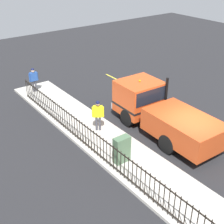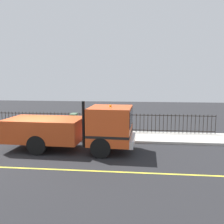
# 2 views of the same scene
# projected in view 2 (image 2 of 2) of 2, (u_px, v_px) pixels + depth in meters

# --- Properties ---
(ground_plane) EXTENTS (51.89, 51.89, 0.00)m
(ground_plane) POSITION_uv_depth(u_px,v_px,m) (37.00, 150.00, 12.85)
(ground_plane) COLOR #232326
(ground_plane) RESTS_ON ground
(sidewalk_slab) EXTENTS (2.58, 23.59, 0.14)m
(sidewalk_slab) POSITION_uv_depth(u_px,v_px,m) (57.00, 135.00, 15.95)
(sidewalk_slab) COLOR #B7B2A8
(sidewalk_slab) RESTS_ON ground
(lane_marking) EXTENTS (0.12, 21.23, 0.01)m
(lane_marking) POSITION_uv_depth(u_px,v_px,m) (13.00, 168.00, 10.37)
(lane_marking) COLOR yellow
(lane_marking) RESTS_ON ground
(work_truck) EXTENTS (2.48, 6.61, 2.63)m
(work_truck) POSITION_uv_depth(u_px,v_px,m) (81.00, 127.00, 12.64)
(work_truck) COLOR #D84C1E
(work_truck) RESTS_ON ground
(worker_standing) EXTENTS (0.54, 0.45, 1.71)m
(worker_standing) POSITION_uv_depth(u_px,v_px,m) (117.00, 119.00, 15.09)
(worker_standing) COLOR yellow
(worker_standing) RESTS_ON sidewalk_slab
(iron_fence) EXTENTS (0.04, 20.09, 1.23)m
(iron_fence) POSITION_uv_depth(u_px,v_px,m) (62.00, 121.00, 16.89)
(iron_fence) COLOR black
(iron_fence) RESTS_ON sidewalk_slab
(utility_cabinet) EXTENTS (0.76, 0.38, 1.26)m
(utility_cabinet) POSITION_uv_depth(u_px,v_px,m) (74.00, 123.00, 16.15)
(utility_cabinet) COLOR #4C6B4C
(utility_cabinet) RESTS_ON sidewalk_slab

